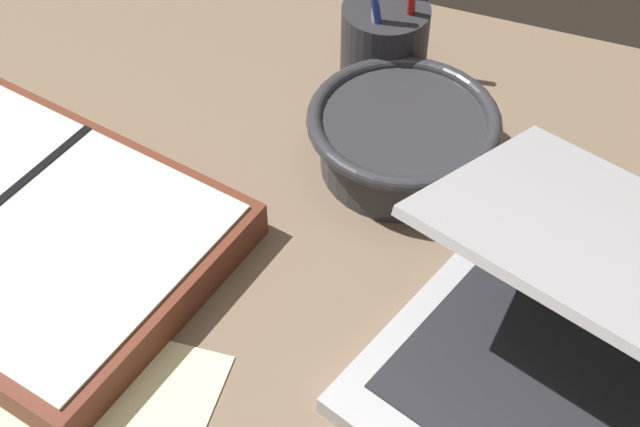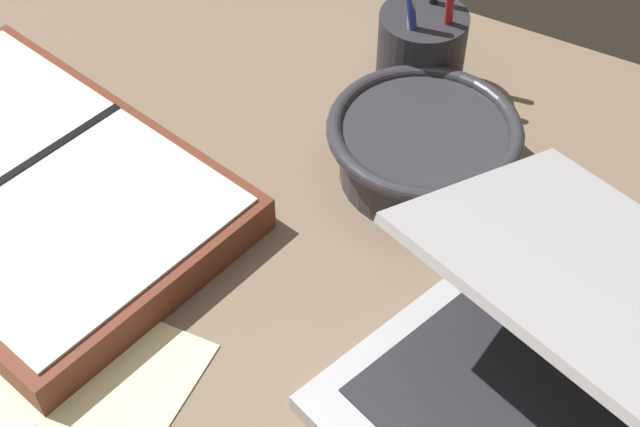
# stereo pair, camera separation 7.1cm
# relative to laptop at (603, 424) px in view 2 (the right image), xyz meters

# --- Properties ---
(desk_top) EXTENTS (1.40, 1.00, 0.02)m
(desk_top) POSITION_rel_laptop_xyz_m (-0.27, -0.03, -0.06)
(desk_top) COLOR #75604C
(desk_top) RESTS_ON ground
(laptop) EXTENTS (0.42, 0.39, 0.16)m
(laptop) POSITION_rel_laptop_xyz_m (0.00, 0.00, 0.00)
(laptop) COLOR #B7B7BC
(laptop) RESTS_ON desk_top
(bowl) EXTENTS (0.18, 0.18, 0.06)m
(bowl) POSITION_rel_laptop_xyz_m (-0.23, 0.20, -0.01)
(bowl) COLOR #2D2D33
(bowl) RESTS_ON desk_top
(pen_cup) EXTENTS (0.09, 0.09, 0.17)m
(pen_cup) POSITION_rel_laptop_xyz_m (-0.28, 0.31, -0.00)
(pen_cup) COLOR #28282D
(pen_cup) RESTS_ON desk_top
(planner) EXTENTS (0.43, 0.33, 0.04)m
(planner) POSITION_rel_laptop_xyz_m (-0.53, -0.00, -0.03)
(planner) COLOR brown
(planner) RESTS_ON desk_top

